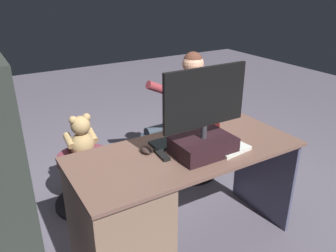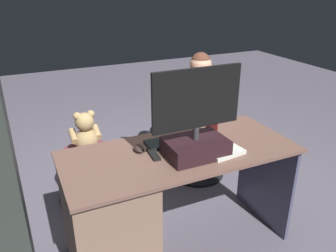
# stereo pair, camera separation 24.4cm
# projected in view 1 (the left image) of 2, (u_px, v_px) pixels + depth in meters

# --- Properties ---
(ground_plane) EXTENTS (10.00, 10.00, 0.00)m
(ground_plane) POSITION_uv_depth(u_px,v_px,m) (154.00, 209.00, 2.74)
(ground_plane) COLOR #5D5766
(desk) EXTENTS (1.45, 0.64, 0.73)m
(desk) POSITION_uv_depth(u_px,v_px,m) (132.00, 216.00, 2.06)
(desk) COLOR brown
(desk) RESTS_ON ground_plane
(monitor) EXTENTS (0.55, 0.25, 0.53)m
(monitor) POSITION_uv_depth(u_px,v_px,m) (204.00, 129.00, 1.99)
(monitor) COLOR black
(monitor) RESTS_ON desk
(keyboard) EXTENTS (0.42, 0.14, 0.02)m
(keyboard) POSITION_uv_depth(u_px,v_px,m) (181.00, 139.00, 2.21)
(keyboard) COLOR black
(keyboard) RESTS_ON desk
(computer_mouse) EXTENTS (0.06, 0.10, 0.04)m
(computer_mouse) POSITION_uv_depth(u_px,v_px,m) (146.00, 150.00, 2.06)
(computer_mouse) COLOR #30211F
(computer_mouse) RESTS_ON desk
(cup) EXTENTS (0.08, 0.08, 0.10)m
(cup) POSITION_uv_depth(u_px,v_px,m) (214.00, 127.00, 2.30)
(cup) COLOR red
(cup) RESTS_ON desk
(tv_remote) EXTENTS (0.05, 0.15, 0.02)m
(tv_remote) POSITION_uv_depth(u_px,v_px,m) (162.00, 155.00, 2.02)
(tv_remote) COLOR black
(tv_remote) RESTS_ON desk
(notebook_binder) EXTENTS (0.25, 0.32, 0.02)m
(notebook_binder) POSITION_uv_depth(u_px,v_px,m) (222.00, 144.00, 2.15)
(notebook_binder) COLOR silver
(notebook_binder) RESTS_ON desk
(office_chair_teddy) EXTENTS (0.54, 0.54, 0.44)m
(office_chair_teddy) POSITION_uv_depth(u_px,v_px,m) (86.00, 177.00, 2.73)
(office_chair_teddy) COLOR black
(office_chair_teddy) RESTS_ON ground_plane
(teddy_bear) EXTENTS (0.24, 0.24, 0.34)m
(teddy_bear) POSITION_uv_depth(u_px,v_px,m) (81.00, 137.00, 2.60)
(teddy_bear) COLOR tan
(teddy_bear) RESTS_ON office_chair_teddy
(visitor_chair) EXTENTS (0.51, 0.51, 0.44)m
(visitor_chair) POSITION_uv_depth(u_px,v_px,m) (191.00, 149.00, 3.18)
(visitor_chair) COLOR black
(visitor_chair) RESTS_ON ground_plane
(person) EXTENTS (0.57, 0.48, 1.15)m
(person) POSITION_uv_depth(u_px,v_px,m) (183.00, 108.00, 2.97)
(person) COLOR maroon
(person) RESTS_ON ground_plane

